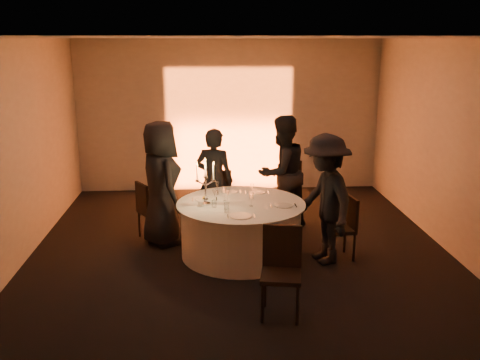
{
  "coord_description": "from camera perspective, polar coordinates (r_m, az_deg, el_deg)",
  "views": [
    {
      "loc": [
        -0.48,
        -7.1,
        2.97
      ],
      "look_at": [
        0.0,
        0.2,
        1.05
      ],
      "focal_mm": 40.0,
      "sensor_mm": 36.0,
      "label": 1
    }
  ],
  "objects": [
    {
      "name": "wine_glass_e",
      "position": [
        7.52,
        -1.66,
        -1.21
      ],
      "size": [
        0.07,
        0.07,
        0.19
      ],
      "color": "white",
      "rests_on": "banquet_table"
    },
    {
      "name": "floor",
      "position": [
        7.71,
        0.1,
        -7.95
      ],
      "size": [
        7.0,
        7.0,
        0.0
      ],
      "primitive_type": "plane",
      "color": "black",
      "rests_on": "ground"
    },
    {
      "name": "tumbler_d",
      "position": [
        7.63,
        1.23,
        -1.7
      ],
      "size": [
        0.07,
        0.07,
        0.09
      ],
      "primitive_type": "cylinder",
      "color": "white",
      "rests_on": "banquet_table"
    },
    {
      "name": "plate_right",
      "position": [
        7.33,
        4.65,
        -2.75
      ],
      "size": [
        0.36,
        0.25,
        0.01
      ],
      "color": "white",
      "rests_on": "banquet_table"
    },
    {
      "name": "plate_back_left",
      "position": [
        7.97,
        -1.17,
        -1.26
      ],
      "size": [
        0.36,
        0.25,
        0.01
      ],
      "color": "white",
      "rests_on": "banquet_table"
    },
    {
      "name": "wine_glass_a",
      "position": [
        7.71,
        1.3,
        -0.82
      ],
      "size": [
        0.07,
        0.07,
        0.19
      ],
      "color": "white",
      "rests_on": "banquet_table"
    },
    {
      "name": "plate_back_right",
      "position": [
        7.95,
        1.81,
        -1.3
      ],
      "size": [
        0.35,
        0.26,
        0.01
      ],
      "color": "white",
      "rests_on": "banquet_table"
    },
    {
      "name": "chair_front",
      "position": [
        5.98,
        4.45,
        -9.08
      ],
      "size": [
        0.51,
        0.51,
        1.0
      ],
      "rotation": [
        0.0,
        0.0,
        -0.18
      ],
      "color": "black",
      "rests_on": "floor"
    },
    {
      "name": "wall_front",
      "position": [
        3.92,
        3.57,
        -7.4
      ],
      "size": [
        7.0,
        0.0,
        7.0
      ],
      "primitive_type": "plane",
      "rotation": [
        -1.57,
        0.0,
        0.0
      ],
      "color": "#A8A29C",
      "rests_on": "floor"
    },
    {
      "name": "wine_glass_b",
      "position": [
        7.4,
        -1.32,
        -1.47
      ],
      "size": [
        0.07,
        0.07,
        0.19
      ],
      "color": "white",
      "rests_on": "banquet_table"
    },
    {
      "name": "wine_glass_d",
      "position": [
        7.4,
        -2.72,
        -1.48
      ],
      "size": [
        0.07,
        0.07,
        0.19
      ],
      "color": "white",
      "rests_on": "banquet_table"
    },
    {
      "name": "uplighter_fixture",
      "position": [
        10.71,
        -1.05,
        -1.1
      ],
      "size": [
        0.25,
        0.12,
        0.1
      ],
      "primitive_type": "cube",
      "color": "black",
      "rests_on": "floor"
    },
    {
      "name": "guest_right",
      "position": [
        7.3,
        9.1,
        -2.04
      ],
      "size": [
        0.92,
        1.28,
        1.78
      ],
      "primitive_type": "imported",
      "rotation": [
        0.0,
        0.0,
        -1.32
      ],
      "color": "black",
      "rests_on": "floor"
    },
    {
      "name": "plate_left",
      "position": [
        7.62,
        -3.8,
        -1.98
      ],
      "size": [
        0.36,
        0.27,
        0.08
      ],
      "color": "white",
      "rests_on": "banquet_table"
    },
    {
      "name": "tumbler_a",
      "position": [
        7.04,
        -1.44,
        -3.12
      ],
      "size": [
        0.07,
        0.07,
        0.09
      ],
      "primitive_type": "cylinder",
      "color": "white",
      "rests_on": "banquet_table"
    },
    {
      "name": "tumbler_c",
      "position": [
        7.27,
        -2.78,
        -2.55
      ],
      "size": [
        0.07,
        0.07,
        0.09
      ],
      "primitive_type": "cylinder",
      "color": "white",
      "rests_on": "banquet_table"
    },
    {
      "name": "chair_left",
      "position": [
        8.26,
        -9.71,
        -2.9
      ],
      "size": [
        0.54,
        0.54,
        0.89
      ],
      "rotation": [
        0.0,
        0.0,
        2.11
      ],
      "color": "black",
      "rests_on": "floor"
    },
    {
      "name": "chair_back_right",
      "position": [
        8.87,
        4.82,
        -0.84
      ],
      "size": [
        0.63,
        0.63,
        1.06
      ],
      "rotation": [
        0.0,
        0.0,
        -2.64
      ],
      "color": "black",
      "rests_on": "floor"
    },
    {
      "name": "guest_back_right",
      "position": [
        8.54,
        4.49,
        0.78
      ],
      "size": [
        1.13,
        1.07,
        1.84
      ],
      "primitive_type": "imported",
      "rotation": [
        0.0,
        0.0,
        -2.56
      ],
      "color": "black",
      "rests_on": "floor"
    },
    {
      "name": "wall_left",
      "position": [
        7.67,
        -22.88,
        2.5
      ],
      "size": [
        0.0,
        7.0,
        7.0
      ],
      "primitive_type": "plane",
      "rotation": [
        1.57,
        0.0,
        1.57
      ],
      "color": "#A8A29C",
      "rests_on": "floor"
    },
    {
      "name": "guest_back_left",
      "position": [
        8.4,
        -2.75,
        -0.05
      ],
      "size": [
        0.7,
        0.57,
        1.66
      ],
      "primitive_type": "imported",
      "rotation": [
        0.0,
        0.0,
        2.81
      ],
      "color": "black",
      "rests_on": "floor"
    },
    {
      "name": "wall_right",
      "position": [
        8.04,
        22.0,
        3.1
      ],
      "size": [
        0.0,
        7.0,
        7.0
      ],
      "primitive_type": "plane",
      "rotation": [
        1.57,
        0.0,
        -1.57
      ],
      "color": "#A8A29C",
      "rests_on": "floor"
    },
    {
      "name": "guest_left",
      "position": [
        7.93,
        -8.44,
        -0.37
      ],
      "size": [
        0.92,
        1.07,
        1.86
      ],
      "primitive_type": "imported",
      "rotation": [
        0.0,
        0.0,
        2.01
      ],
      "color": "black",
      "rests_on": "floor"
    },
    {
      "name": "ceiling",
      "position": [
        7.11,
        0.11,
        14.95
      ],
      "size": [
        7.0,
        7.0,
        0.0
      ],
      "primitive_type": "plane",
      "rotation": [
        3.14,
        0.0,
        0.0
      ],
      "color": "silver",
      "rests_on": "wall_back"
    },
    {
      "name": "chair_back_left",
      "position": [
        9.11,
        -2.07,
        -1.13
      ],
      "size": [
        0.42,
        0.43,
        0.87
      ],
      "rotation": [
        0.0,
        0.0,
        3.01
      ],
      "color": "black",
      "rests_on": "floor"
    },
    {
      "name": "chair_right",
      "position": [
        7.59,
        11.04,
        -4.64
      ],
      "size": [
        0.44,
        0.44,
        0.88
      ],
      "rotation": [
        0.0,
        0.0,
        -1.43
      ],
      "color": "black",
      "rests_on": "floor"
    },
    {
      "name": "wall_back",
      "position": [
        10.71,
        -1.16,
        6.83
      ],
      "size": [
        7.0,
        0.0,
        7.0
      ],
      "primitive_type": "plane",
      "rotation": [
        1.57,
        0.0,
        0.0
      ],
      "color": "#A8A29C",
      "rests_on": "floor"
    },
    {
      "name": "wine_glass_c",
      "position": [
        7.27,
        1.2,
        -1.76
      ],
      "size": [
        0.07,
        0.07,
        0.19
      ],
      "color": "white",
      "rests_on": "banquet_table"
    },
    {
      "name": "tumbler_b",
      "position": [
        7.17,
        -1.43,
        -2.79
      ],
      "size": [
        0.07,
        0.07,
        0.09
      ],
      "primitive_type": "cylinder",
      "color": "white",
      "rests_on": "banquet_table"
    },
    {
      "name": "candelabra",
      "position": [
        7.34,
        -3.68,
        -0.9
      ],
      "size": [
        0.28,
        0.13,
        0.66
      ],
      "color": "silver",
      "rests_on": "banquet_table"
    },
    {
      "name": "wine_glass_f",
      "position": [
        7.82,
        -2.43,
        -0.58
      ],
      "size": [
        0.07,
        0.07,
        0.19
      ],
      "color": "white",
      "rests_on": "banquet_table"
    },
    {
      "name": "coffee_cup",
      "position": [
        7.33,
        -4.2,
        -2.56
      ],
      "size": [
        0.11,
        0.11,
        0.07
      ],
      "color": "white",
      "rests_on": "banquet_table"
    },
    {
      "name": "plate_front",
      "position": [
        6.89,
        0.11,
        -3.86
      ],
      "size": [
        0.36,
        0.29,
        0.01
      ],
      "color": "white",
      "rests_on": "banquet_table"
    },
    {
      "name": "banquet_table",
      "position": [
        7.57,
        0.1,
        -5.26
      ],
      "size": [
        1.8,
        1.8,
        0.77
      ],
      "color": "black",
      "rests_on": "floor"
    }
  ]
}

